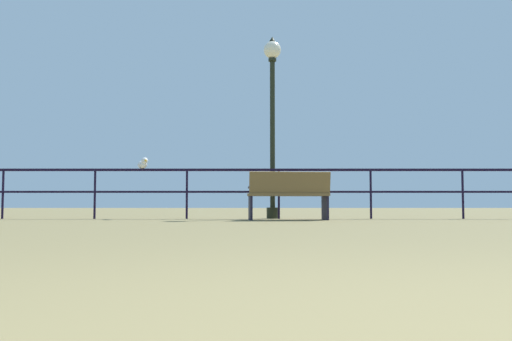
% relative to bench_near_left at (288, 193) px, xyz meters
% --- Properties ---
extents(pier_railing, '(21.79, 0.05, 0.99)m').
position_rel_bench_near_left_xyz_m(pier_railing, '(-0.15, 0.74, 0.23)').
color(pier_railing, black).
rests_on(pier_railing, ground_plane).
extents(bench_near_left, '(1.51, 0.80, 0.88)m').
position_rel_bench_near_left_xyz_m(bench_near_left, '(0.00, 0.00, 0.00)').
color(bench_near_left, brown).
rests_on(bench_near_left, ground_plane).
extents(lamppost_center, '(0.36, 0.36, 3.72)m').
position_rel_bench_near_left_xyz_m(lamppost_center, '(-0.26, 1.00, 1.90)').
color(lamppost_center, black).
rests_on(lamppost_center, ground_plane).
extents(seagull_on_rail, '(0.29, 0.41, 0.21)m').
position_rel_bench_near_left_xyz_m(seagull_on_rail, '(-2.83, 0.72, 0.59)').
color(seagull_on_rail, white).
rests_on(seagull_on_rail, pier_railing).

